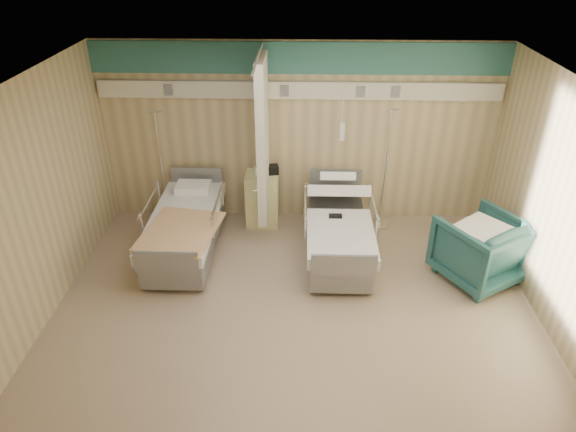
{
  "coord_description": "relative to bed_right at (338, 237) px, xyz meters",
  "views": [
    {
      "loc": [
        0.07,
        -4.92,
        4.23
      ],
      "look_at": [
        -0.1,
        0.6,
        1.05
      ],
      "focal_mm": 32.0,
      "sensor_mm": 36.0,
      "label": 1
    }
  ],
  "objects": [
    {
      "name": "visitor_armchair",
      "position": [
        1.85,
        -0.47,
        0.14
      ],
      "size": [
        1.35,
        1.36,
        0.91
      ],
      "primitive_type": "imported",
      "rotation": [
        0.0,
        0.0,
        3.69
      ],
      "color": "#204F50",
      "rests_on": "ground"
    },
    {
      "name": "white_cup",
      "position": [
        -1.23,
        0.91,
        0.6
      ],
      "size": [
        0.1,
        0.1,
        0.13
      ],
      "primitive_type": "cylinder",
      "rotation": [
        0.0,
        0.0,
        0.14
      ],
      "color": "white",
      "rests_on": "bedside_cabinet"
    },
    {
      "name": "bed_left",
      "position": [
        -2.2,
        0.0,
        0.0
      ],
      "size": [
        1.0,
        2.16,
        0.63
      ],
      "primitive_type": null,
      "color": "silver",
      "rests_on": "ground"
    },
    {
      "name": "room_walls",
      "position": [
        -0.63,
        -1.05,
        1.55
      ],
      "size": [
        6.04,
        5.04,
        2.82
      ],
      "color": "tan",
      "rests_on": "ground"
    },
    {
      "name": "iv_stand_left",
      "position": [
        -2.7,
        0.97,
        0.06
      ],
      "size": [
        0.33,
        0.33,
        1.83
      ],
      "rotation": [
        0.0,
        0.0,
        0.16
      ],
      "color": "silver",
      "rests_on": "ground"
    },
    {
      "name": "tan_blanket",
      "position": [
        -2.14,
        -0.46,
        0.33
      ],
      "size": [
        1.08,
        1.27,
        0.04
      ],
      "primitive_type": "cube",
      "rotation": [
        0.0,
        0.0,
        -0.15
      ],
      "color": "tan",
      "rests_on": "bed_left"
    },
    {
      "name": "waffle_blanket",
      "position": [
        1.82,
        -0.47,
        0.63
      ],
      "size": [
        0.83,
        0.82,
        0.07
      ],
      "primitive_type": "cube",
      "rotation": [
        0.0,
        0.0,
        3.84
      ],
      "color": "white",
      "rests_on": "visitor_armchair"
    },
    {
      "name": "call_remote",
      "position": [
        -0.05,
        0.01,
        0.34
      ],
      "size": [
        0.18,
        0.08,
        0.04
      ],
      "primitive_type": "cube",
      "rotation": [
        0.0,
        0.0,
        -0.0
      ],
      "color": "black",
      "rests_on": "bed_right"
    },
    {
      "name": "iv_stand_right",
      "position": [
        0.72,
        0.89,
        0.08
      ],
      "size": [
        0.34,
        0.34,
        1.92
      ],
      "rotation": [
        0.0,
        0.0,
        -0.05
      ],
      "color": "silver",
      "rests_on": "ground"
    },
    {
      "name": "ground",
      "position": [
        -0.6,
        -1.3,
        -0.32
      ],
      "size": [
        6.0,
        5.0,
        0.0
      ],
      "primitive_type": "cube",
      "color": "tan",
      "rests_on": "ground"
    },
    {
      "name": "bedside_cabinet",
      "position": [
        -1.15,
        0.9,
        0.11
      ],
      "size": [
        0.5,
        0.48,
        0.85
      ],
      "primitive_type": "cube",
      "color": "#DDDA8A",
      "rests_on": "ground"
    },
    {
      "name": "bed_right",
      "position": [
        0.0,
        0.0,
        0.0
      ],
      "size": [
        1.0,
        2.16,
        0.63
      ],
      "primitive_type": null,
      "color": "silver",
      "rests_on": "ground"
    },
    {
      "name": "toiletry_bag",
      "position": [
        -1.02,
        0.95,
        0.6
      ],
      "size": [
        0.27,
        0.2,
        0.13
      ],
      "primitive_type": "cube",
      "rotation": [
        0.0,
        0.0,
        0.19
      ],
      "color": "black",
      "rests_on": "bedside_cabinet"
    }
  ]
}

